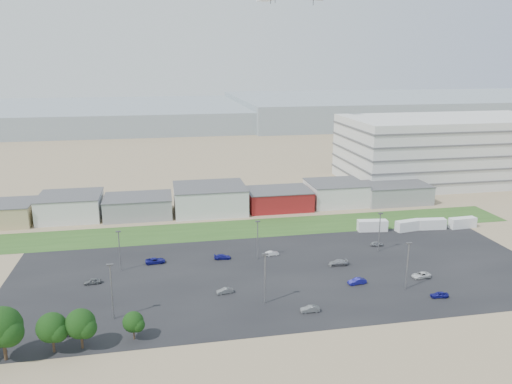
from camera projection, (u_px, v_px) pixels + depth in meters
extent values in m
plane|color=#8E795A|center=(282.00, 320.00, 91.77)|extent=(700.00, 700.00, 0.00)
cube|color=black|center=(282.00, 274.00, 111.67)|extent=(120.00, 50.00, 0.01)
cube|color=#2C521E|center=(238.00, 229.00, 141.12)|extent=(160.00, 16.00, 0.02)
cube|color=silver|center=(448.00, 149.00, 195.21)|extent=(80.00, 40.00, 25.00)
imported|color=silver|center=(421.00, 275.00, 109.53)|extent=(4.50, 2.52, 1.19)
imported|color=navy|center=(357.00, 281.00, 106.35)|extent=(4.12, 1.86, 1.31)
imported|color=navy|center=(439.00, 295.00, 100.40)|extent=(3.70, 1.87, 1.21)
imported|color=#595B5E|center=(225.00, 291.00, 102.17)|extent=(3.56, 1.64, 1.13)
imported|color=#595B5E|center=(92.00, 281.00, 106.48)|extent=(3.69, 1.80, 1.21)
imported|color=navy|center=(222.00, 257.00, 119.79)|extent=(4.14, 2.01, 1.16)
imported|color=#A5A5AA|center=(377.00, 244.00, 128.27)|extent=(3.47, 1.78, 1.13)
imported|color=navy|center=(155.00, 261.00, 117.30)|extent=(4.78, 2.49, 1.28)
imported|color=#595B5E|center=(75.00, 332.00, 86.69)|extent=(4.20, 2.15, 1.17)
imported|color=silver|center=(272.00, 253.00, 122.05)|extent=(3.41, 1.42, 1.10)
imported|color=#A5A5AA|center=(338.00, 263.00, 116.15)|extent=(4.61, 2.08, 1.31)
imported|color=#595B5E|center=(310.00, 309.00, 94.63)|extent=(3.68, 1.34, 1.21)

